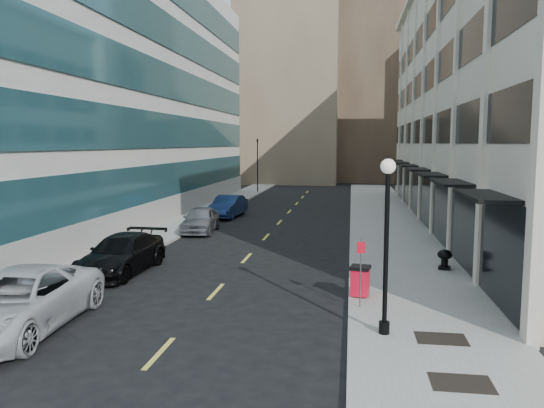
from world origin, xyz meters
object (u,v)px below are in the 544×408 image
(traffic_signal, at_px, (257,142))
(car_white_van, at_px, (17,302))
(lamppost, at_px, (387,230))
(car_silver_sedan, at_px, (200,220))
(car_black_pickup, at_px, (122,254))
(car_blue_sedan, at_px, (228,206))
(sign_post, at_px, (361,262))
(trash_bin, at_px, (360,280))
(urn_planter, at_px, (445,257))

(traffic_signal, relative_size, car_white_van, 1.06)
(lamppost, bearing_deg, car_white_van, -174.64)
(car_silver_sedan, bearing_deg, car_white_van, -95.65)
(car_white_van, distance_m, car_black_pickup, 7.33)
(car_blue_sedan, height_order, sign_post, sign_post)
(traffic_signal, height_order, sign_post, traffic_signal)
(traffic_signal, relative_size, car_silver_sedan, 1.46)
(car_white_van, height_order, sign_post, sign_post)
(traffic_signal, height_order, lamppost, traffic_signal)
(car_silver_sedan, relative_size, trash_bin, 4.30)
(car_white_van, bearing_deg, urn_planter, 31.12)
(car_black_pickup, height_order, car_silver_sedan, car_black_pickup)
(sign_post, bearing_deg, urn_planter, 51.58)
(traffic_signal, distance_m, car_blue_sedan, 20.63)
(car_black_pickup, relative_size, trash_bin, 5.10)
(car_silver_sedan, xyz_separation_m, trash_bin, (9.77, -13.30, -0.07))
(car_black_pickup, height_order, urn_planter, car_black_pickup)
(traffic_signal, distance_m, urn_planter, 38.82)
(car_black_pickup, bearing_deg, car_silver_sedan, 90.52)
(car_silver_sedan, distance_m, trash_bin, 16.51)
(car_silver_sedan, relative_size, sign_post, 2.01)
(car_white_van, distance_m, sign_post, 10.77)
(car_black_pickup, relative_size, car_blue_sedan, 1.13)
(urn_planter, bearing_deg, trash_bin, -128.31)
(car_black_pickup, bearing_deg, urn_planter, 11.31)
(car_white_van, bearing_deg, car_blue_sedan, 85.77)
(traffic_signal, xyz_separation_m, sign_post, (10.88, -41.60, -4.03))
(car_silver_sedan, bearing_deg, lamppost, -62.81)
(traffic_signal, height_order, car_white_van, traffic_signal)
(car_silver_sedan, height_order, car_blue_sedan, car_blue_sedan)
(car_silver_sedan, xyz_separation_m, car_blue_sedan, (0.13, 7.00, 0.01))
(sign_post, bearing_deg, lamppost, -81.33)
(traffic_signal, bearing_deg, sign_post, -75.34)
(traffic_signal, relative_size, sign_post, 2.94)
(traffic_signal, bearing_deg, car_blue_sedan, -86.39)
(car_silver_sedan, relative_size, car_blue_sedan, 0.95)
(car_black_pickup, xyz_separation_m, sign_post, (10.18, -3.91, 0.86))
(trash_bin, xyz_separation_m, urn_planter, (3.70, 4.69, -0.07))
(lamppost, height_order, urn_planter, lamppost)
(car_blue_sedan, bearing_deg, car_white_van, -86.52)
(sign_post, bearing_deg, car_black_pickup, 152.40)
(car_white_van, bearing_deg, traffic_signal, 87.95)
(traffic_signal, distance_m, car_white_van, 45.28)
(car_white_van, xyz_separation_m, car_black_pickup, (0.00, 7.33, -0.09))
(car_white_van, distance_m, trash_bin, 11.24)
(trash_bin, xyz_separation_m, lamppost, (0.64, -3.70, 2.43))
(car_white_van, bearing_deg, lamppost, 2.42)
(urn_planter, bearing_deg, car_black_pickup, -171.52)
(car_black_pickup, distance_m, trash_bin, 10.53)
(lamppost, bearing_deg, car_black_pickup, 149.78)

